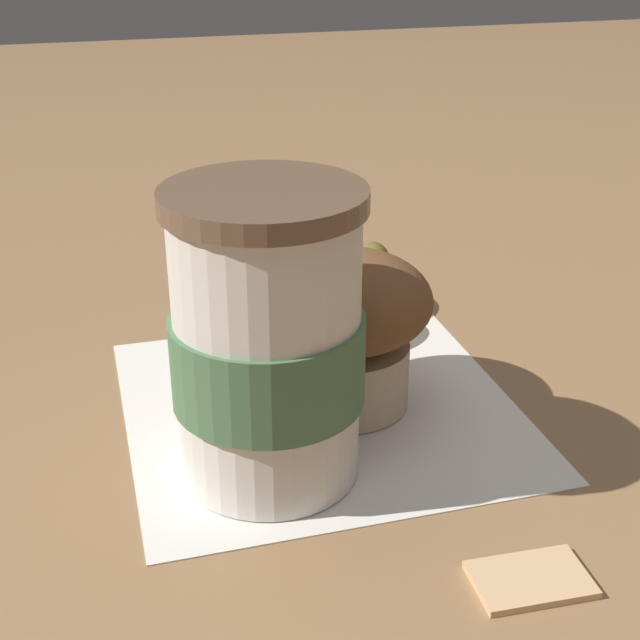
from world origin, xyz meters
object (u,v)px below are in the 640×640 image
coffee_cup (267,342)px  sugar_packet (531,576)px  banana (365,303)px  muffin (346,320)px

coffee_cup → sugar_packet: bearing=-142.1°
sugar_packet → coffee_cup: bearing=37.9°
banana → sugar_packet: 0.26m
muffin → sugar_packet: bearing=-169.6°
muffin → banana: bearing=-25.0°
coffee_cup → muffin: 0.08m
muffin → coffee_cup: bearing=133.5°
muffin → sugar_packet: size_ratio=1.89×
banana → sugar_packet: banana is taller
coffee_cup → banana: size_ratio=0.91×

